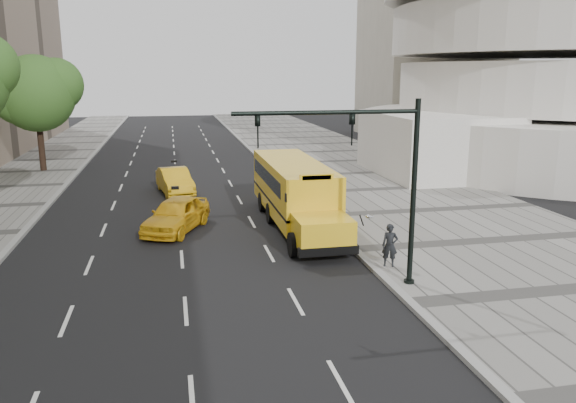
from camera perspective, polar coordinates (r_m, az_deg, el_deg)
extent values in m
plane|color=black|center=(27.49, -8.88, -2.35)|extent=(140.00, 140.00, 0.00)
cube|color=gray|center=(30.45, 14.27, -0.94)|extent=(12.00, 140.00, 0.15)
cube|color=gray|center=(28.37, 3.30, -1.57)|extent=(0.30, 140.00, 0.15)
cube|color=gray|center=(28.28, -25.30, -2.88)|extent=(0.30, 140.00, 0.15)
cylinder|color=white|center=(51.38, 25.84, 5.93)|extent=(32.00, 32.00, 4.00)
cylinder|color=white|center=(51.12, 26.30, 10.49)|extent=(26.00, 26.00, 3.60)
cylinder|color=white|center=(51.20, 26.79, 15.17)|extent=(27.60, 27.60, 3.60)
cube|color=white|center=(41.09, 14.68, 5.62)|extent=(8.00, 10.00, 4.40)
cylinder|color=black|center=(44.74, -23.84, 5.94)|extent=(0.44, 0.44, 5.07)
sphere|color=#2E591D|center=(44.52, -24.22, 9.98)|extent=(5.45, 5.45, 5.45)
sphere|color=#2E591D|center=(44.53, -22.47, 10.91)|extent=(3.82, 3.82, 3.82)
sphere|color=#2E591D|center=(44.39, -25.67, 9.32)|extent=(3.54, 3.54, 3.54)
cube|color=yellow|center=(27.25, 0.52, 1.51)|extent=(2.50, 9.00, 2.45)
cube|color=yellow|center=(22.22, 3.54, -2.98)|extent=(2.20, 2.00, 1.10)
cube|color=black|center=(21.57, 4.13, -5.02)|extent=(2.38, 0.25, 0.35)
cube|color=black|center=(27.36, 0.52, 0.44)|extent=(2.52, 9.00, 0.12)
cube|color=black|center=(22.93, 2.88, 0.50)|extent=(2.05, 0.10, 0.90)
cube|color=black|center=(27.64, 0.30, 2.68)|extent=(2.52, 7.50, 0.70)
cube|color=yellow|center=(22.76, 2.91, 2.46)|extent=(1.40, 0.12, 0.28)
ellipsoid|color=silver|center=(21.18, 8.53, -1.67)|extent=(0.32, 0.32, 0.14)
cylinder|color=black|center=(21.35, 7.71, -2.08)|extent=(0.36, 0.47, 0.58)
cylinder|color=black|center=(22.41, 0.52, -4.42)|extent=(0.30, 1.00, 1.00)
cylinder|color=black|center=(22.98, 6.04, -4.05)|extent=(0.30, 1.00, 1.00)
cylinder|color=black|center=(27.33, -1.80, -1.20)|extent=(0.30, 1.00, 1.00)
cylinder|color=black|center=(27.79, 2.79, -0.97)|extent=(0.30, 1.00, 1.00)
cylinder|color=black|center=(29.72, -2.64, -0.04)|extent=(0.30, 1.00, 1.00)
cylinder|color=black|center=(30.15, 1.61, 0.16)|extent=(0.30, 1.00, 1.00)
imported|color=gold|center=(26.44, -11.28, -1.29)|extent=(3.64, 5.01, 1.59)
imported|color=gold|center=(34.66, -11.42, 2.05)|extent=(2.40, 4.84, 1.53)
imported|color=black|center=(21.18, 10.31, -4.40)|extent=(0.68, 0.56, 1.61)
cylinder|color=black|center=(19.08, 12.62, 0.53)|extent=(0.18, 0.18, 6.40)
cylinder|color=black|center=(19.95, 12.18, -8.12)|extent=(0.36, 0.36, 0.25)
cylinder|color=black|center=(17.65, 4.05, 9.02)|extent=(6.00, 0.14, 0.14)
imported|color=black|center=(17.93, 6.50, 7.26)|extent=(0.16, 0.20, 1.00)
imported|color=black|center=(17.23, -3.10, 7.10)|extent=(0.16, 0.20, 1.00)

